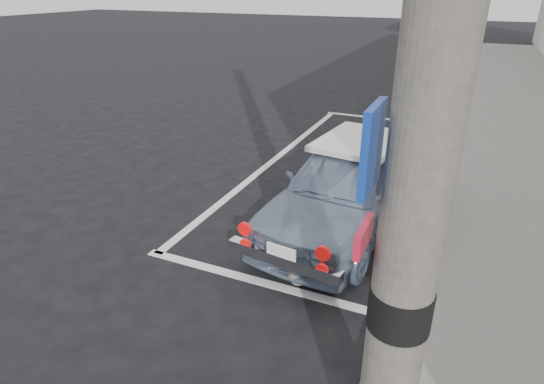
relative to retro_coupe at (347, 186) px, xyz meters
The scene contains 7 objects.
ground 1.55m from the retro_coupe, 130.90° to the right, with size 80.00×80.00×0.00m, color black.
sidewalk 2.49m from the retro_coupe, 21.98° to the left, with size 2.80×40.00×0.15m, color slate.
pline_rear 1.75m from the retro_coupe, 105.59° to the right, with size 3.00×0.12×0.01m, color silver.
pline_front 5.46m from the retro_coupe, 94.69° to the left, with size 3.00×0.12×0.01m, color silver.
pline_side 2.72m from the retro_coupe, 133.98° to the left, with size 0.12×7.00×0.01m, color silver.
retro_coupe is the anchor object (origin of this frame).
cat 1.51m from the retro_coupe, 93.07° to the right, with size 0.28×0.43×0.24m.
Camera 1 is at (2.22, -4.14, 2.95)m, focal length 30.00 mm.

